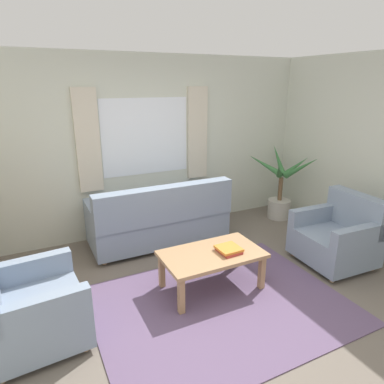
{
  "coord_description": "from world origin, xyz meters",
  "views": [
    {
      "loc": [
        -1.6,
        -2.55,
        2.21
      ],
      "look_at": [
        0.01,
        0.7,
        1.03
      ],
      "focal_mm": 31.91,
      "sensor_mm": 36.0,
      "label": 1
    }
  ],
  "objects_px": {
    "armchair_left": "(27,308)",
    "armchair_right": "(338,236)",
    "coffee_table": "(212,257)",
    "couch": "(160,220)",
    "book_stack_on_table": "(229,250)",
    "potted_plant": "(281,192)"
  },
  "relations": [
    {
      "from": "armchair_left",
      "to": "armchair_right",
      "type": "xyz_separation_m",
      "value": [
        3.56,
        -0.17,
        0.0
      ]
    },
    {
      "from": "coffee_table",
      "to": "book_stack_on_table",
      "type": "relative_size",
      "value": 4.24
    },
    {
      "from": "book_stack_on_table",
      "to": "potted_plant",
      "type": "bearing_deg",
      "value": 36.26
    },
    {
      "from": "coffee_table",
      "to": "potted_plant",
      "type": "bearing_deg",
      "value": 32.64
    },
    {
      "from": "book_stack_on_table",
      "to": "potted_plant",
      "type": "relative_size",
      "value": 0.22
    },
    {
      "from": "couch",
      "to": "potted_plant",
      "type": "bearing_deg",
      "value": -179.04
    },
    {
      "from": "armchair_left",
      "to": "couch",
      "type": "bearing_deg",
      "value": -57.11
    },
    {
      "from": "armchair_right",
      "to": "coffee_table",
      "type": "xyz_separation_m",
      "value": [
        -1.72,
        0.2,
        0.03
      ]
    },
    {
      "from": "armchair_right",
      "to": "coffee_table",
      "type": "bearing_deg",
      "value": -93.6
    },
    {
      "from": "armchair_left",
      "to": "potted_plant",
      "type": "height_order",
      "value": "potted_plant"
    },
    {
      "from": "book_stack_on_table",
      "to": "potted_plant",
      "type": "xyz_separation_m",
      "value": [
        1.9,
        1.39,
        -0.01
      ]
    },
    {
      "from": "coffee_table",
      "to": "armchair_left",
      "type": "bearing_deg",
      "value": -179.07
    },
    {
      "from": "armchair_right",
      "to": "book_stack_on_table",
      "type": "bearing_deg",
      "value": -91.95
    },
    {
      "from": "coffee_table",
      "to": "potted_plant",
      "type": "distance_m",
      "value": 2.46
    },
    {
      "from": "armchair_left",
      "to": "coffee_table",
      "type": "height_order",
      "value": "armchair_left"
    },
    {
      "from": "potted_plant",
      "to": "armchair_right",
      "type": "bearing_deg",
      "value": -103.08
    },
    {
      "from": "couch",
      "to": "armchair_right",
      "type": "bearing_deg",
      "value": 140.85
    },
    {
      "from": "couch",
      "to": "book_stack_on_table",
      "type": "xyz_separation_m",
      "value": [
        0.28,
        -1.36,
        0.1
      ]
    },
    {
      "from": "armchair_left",
      "to": "coffee_table",
      "type": "xyz_separation_m",
      "value": [
        1.84,
        0.03,
        0.03
      ]
    },
    {
      "from": "coffee_table",
      "to": "armchair_right",
      "type": "bearing_deg",
      "value": -6.47
    },
    {
      "from": "armchair_right",
      "to": "potted_plant",
      "type": "height_order",
      "value": "potted_plant"
    },
    {
      "from": "couch",
      "to": "coffee_table",
      "type": "relative_size",
      "value": 1.73
    }
  ]
}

